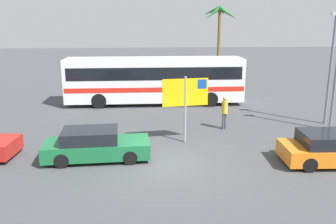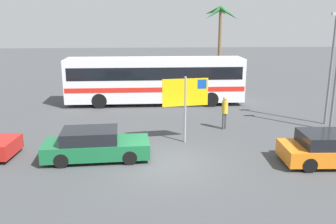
{
  "view_description": "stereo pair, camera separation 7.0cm",
  "coord_description": "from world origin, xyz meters",
  "px_view_note": "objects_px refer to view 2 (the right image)",
  "views": [
    {
      "loc": [
        -0.82,
        -13.78,
        5.84
      ],
      "look_at": [
        0.33,
        3.57,
        1.3
      ],
      "focal_mm": 38.68,
      "sensor_mm": 36.0,
      "label": 1
    },
    {
      "loc": [
        -0.75,
        -13.79,
        5.84
      ],
      "look_at": [
        0.33,
        3.57,
        1.3
      ],
      "focal_mm": 38.68,
      "sensor_mm": 36.0,
      "label": 2
    }
  ],
  "objects_px": {
    "bus_front_coach": "(155,78)",
    "ferry_sign": "(186,95)",
    "pedestrian_crossing_lot": "(225,110)",
    "car_orange": "(331,149)",
    "car_green": "(95,145)"
  },
  "relations": [
    {
      "from": "ferry_sign",
      "to": "car_green",
      "type": "bearing_deg",
      "value": -162.32
    },
    {
      "from": "ferry_sign",
      "to": "pedestrian_crossing_lot",
      "type": "distance_m",
      "value": 3.28
    },
    {
      "from": "ferry_sign",
      "to": "pedestrian_crossing_lot",
      "type": "bearing_deg",
      "value": 32.16
    },
    {
      "from": "car_green",
      "to": "ferry_sign",
      "type": "bearing_deg",
      "value": 22.46
    },
    {
      "from": "car_orange",
      "to": "pedestrian_crossing_lot",
      "type": "bearing_deg",
      "value": 125.88
    },
    {
      "from": "pedestrian_crossing_lot",
      "to": "car_orange",
      "type": "bearing_deg",
      "value": 176.05
    },
    {
      "from": "ferry_sign",
      "to": "pedestrian_crossing_lot",
      "type": "height_order",
      "value": "ferry_sign"
    },
    {
      "from": "ferry_sign",
      "to": "car_orange",
      "type": "relative_size",
      "value": 0.77
    },
    {
      "from": "ferry_sign",
      "to": "car_green",
      "type": "height_order",
      "value": "ferry_sign"
    },
    {
      "from": "car_orange",
      "to": "car_green",
      "type": "height_order",
      "value": "same"
    },
    {
      "from": "bus_front_coach",
      "to": "car_orange",
      "type": "xyz_separation_m",
      "value": [
        6.89,
        -11.23,
        -1.15
      ]
    },
    {
      "from": "bus_front_coach",
      "to": "car_orange",
      "type": "distance_m",
      "value": 13.23
    },
    {
      "from": "car_orange",
      "to": "pedestrian_crossing_lot",
      "type": "relative_size",
      "value": 2.33
    },
    {
      "from": "bus_front_coach",
      "to": "ferry_sign",
      "type": "xyz_separation_m",
      "value": [
        1.25,
        -8.16,
        0.54
      ]
    },
    {
      "from": "car_green",
      "to": "pedestrian_crossing_lot",
      "type": "xyz_separation_m",
      "value": [
        6.39,
        3.92,
        0.43
      ]
    }
  ]
}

